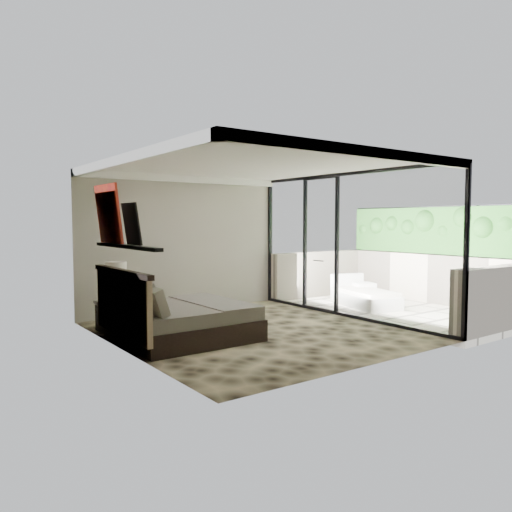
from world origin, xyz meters
TOP-DOWN VIEW (x-y plane):
  - floor at (0.00, 0.00)m, footprint 5.00×5.00m
  - ceiling at (0.00, 0.00)m, footprint 4.50×5.00m
  - back_wall at (0.00, 2.49)m, footprint 4.50×0.02m
  - left_wall at (-2.24, 0.00)m, footprint 0.02×5.00m
  - glass_wall at (2.25, 0.00)m, footprint 0.08×5.00m
  - terrace_slab at (3.75, 0.00)m, footprint 3.00×5.00m
  - parapet_far at (5.10, 0.00)m, footprint 0.30×5.00m
  - foliage_hedge at (5.10, 0.00)m, footprint 0.36×4.60m
  - picture_ledge at (-2.18, 0.10)m, footprint 0.12×2.20m
  - bed at (-1.31, 0.24)m, footprint 2.01×1.95m
  - nightstand at (-1.90, 1.46)m, footprint 0.50×0.50m
  - table_lamp at (-1.86, 1.41)m, footprint 0.36×0.36m
  - abstract_canvas at (-2.19, 0.76)m, footprint 0.13×0.90m
  - framed_print at (-2.14, -0.02)m, footprint 0.11×0.50m
  - ottoman at (3.88, 1.04)m, footprint 0.57×0.57m
  - lounger at (3.45, 0.64)m, footprint 1.22×1.80m

SIDE VIEW (x-z plane):
  - terrace_slab at x=3.75m, z-range -0.12..0.00m
  - floor at x=0.00m, z-range 0.00..0.00m
  - lounger at x=3.45m, z-range -0.12..0.52m
  - ottoman at x=3.88m, z-range 0.00..0.44m
  - nightstand at x=-1.90m, z-range 0.00..0.50m
  - bed at x=-1.31m, z-range -0.23..0.88m
  - parapet_far at x=5.10m, z-range 0.00..1.10m
  - table_lamp at x=-1.86m, z-range 0.61..1.27m
  - back_wall at x=0.00m, z-range 0.00..2.80m
  - left_wall at x=-2.24m, z-range 0.00..2.80m
  - glass_wall at x=2.25m, z-range 0.00..2.80m
  - picture_ledge at x=-2.18m, z-range 1.48..1.52m
  - foliage_hedge at x=5.10m, z-range 1.10..2.20m
  - framed_print at x=-2.14m, z-range 1.53..2.12m
  - abstract_canvas at x=-2.19m, z-range 1.53..2.42m
  - ceiling at x=0.00m, z-range 2.78..2.80m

